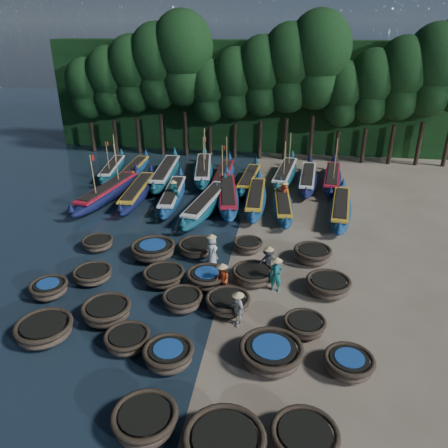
# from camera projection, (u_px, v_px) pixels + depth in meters

# --- Properties ---
(ground) EXTENTS (120.00, 120.00, 0.00)m
(ground) POSITION_uv_depth(u_px,v_px,m) (228.00, 268.00, 22.52)
(ground) COLOR gray
(ground) RESTS_ON ground
(foliage_wall) EXTENTS (40.00, 3.00, 10.00)m
(foliage_wall) POSITION_uv_depth(u_px,v_px,m) (263.00, 97.00, 41.46)
(foliage_wall) COLOR black
(foliage_wall) RESTS_ON ground
(coracle_2) EXTENTS (2.50, 2.50, 0.78)m
(coracle_2) POSITION_uv_depth(u_px,v_px,m) (145.00, 420.00, 13.39)
(coracle_2) COLOR brown
(coracle_2) RESTS_ON ground
(coracle_3) EXTENTS (2.47, 2.47, 0.82)m
(coracle_3) POSITION_uv_depth(u_px,v_px,m) (224.00, 443.00, 12.64)
(coracle_3) COLOR brown
(coracle_3) RESTS_ON ground
(coracle_4) EXTENTS (2.21, 2.21, 0.71)m
(coracle_4) POSITION_uv_depth(u_px,v_px,m) (305.00, 438.00, 12.88)
(coracle_4) COLOR brown
(coracle_4) RESTS_ON ground
(coracle_5) EXTENTS (2.43, 2.43, 0.75)m
(coracle_5) POSITION_uv_depth(u_px,v_px,m) (44.00, 330.00, 17.37)
(coracle_5) COLOR brown
(coracle_5) RESTS_ON ground
(coracle_6) EXTENTS (2.08, 2.08, 0.67)m
(coracle_6) POSITION_uv_depth(u_px,v_px,m) (127.00, 340.00, 16.88)
(coracle_6) COLOR brown
(coracle_6) RESTS_ON ground
(coracle_7) EXTENTS (1.92, 1.92, 0.77)m
(coracle_7) POSITION_uv_depth(u_px,v_px,m) (169.00, 355.00, 16.02)
(coracle_7) COLOR brown
(coracle_7) RESTS_ON ground
(coracle_8) EXTENTS (2.42, 2.42, 0.80)m
(coracle_8) POSITION_uv_depth(u_px,v_px,m) (271.00, 353.00, 16.08)
(coracle_8) COLOR brown
(coracle_8) RESTS_ON ground
(coracle_9) EXTENTS (2.19, 2.19, 0.69)m
(coracle_9) POSITION_uv_depth(u_px,v_px,m) (349.00, 364.00, 15.68)
(coracle_9) COLOR brown
(coracle_9) RESTS_ON ground
(coracle_10) EXTENTS (2.08, 2.08, 0.70)m
(coracle_10) POSITION_uv_depth(u_px,v_px,m) (49.00, 289.00, 20.05)
(coracle_10) COLOR brown
(coracle_10) RESTS_ON ground
(coracle_11) EXTENTS (2.11, 2.11, 0.80)m
(coracle_11) POSITION_uv_depth(u_px,v_px,m) (107.00, 311.00, 18.40)
(coracle_11) COLOR brown
(coracle_11) RESTS_ON ground
(coracle_12) EXTENTS (1.87, 1.87, 0.72)m
(coracle_12) POSITION_uv_depth(u_px,v_px,m) (182.00, 300.00, 19.21)
(coracle_12) COLOR brown
(coracle_12) RESTS_ON ground
(coracle_13) EXTENTS (2.41, 2.41, 0.70)m
(coracle_13) POSITION_uv_depth(u_px,v_px,m) (228.00, 302.00, 19.08)
(coracle_13) COLOR brown
(coracle_13) RESTS_ON ground
(coracle_14) EXTENTS (2.12, 2.12, 0.64)m
(coracle_14) POSITION_uv_depth(u_px,v_px,m) (304.00, 325.00, 17.72)
(coracle_14) COLOR brown
(coracle_14) RESTS_ON ground
(coracle_15) EXTENTS (1.95, 1.95, 0.64)m
(coracle_15) POSITION_uv_depth(u_px,v_px,m) (93.00, 275.00, 21.23)
(coracle_15) COLOR brown
(coracle_15) RESTS_ON ground
(coracle_16) EXTENTS (2.49, 2.49, 0.71)m
(coracle_16) POSITION_uv_depth(u_px,v_px,m) (164.00, 276.00, 21.04)
(coracle_16) COLOR brown
(coracle_16) RESTS_ON ground
(coracle_17) EXTENTS (2.00, 2.00, 0.77)m
(coracle_17) POSITION_uv_depth(u_px,v_px,m) (207.00, 278.00, 20.80)
(coracle_17) COLOR brown
(coracle_17) RESTS_ON ground
(coracle_18) EXTENTS (2.31, 2.31, 0.69)m
(coracle_18) POSITION_uv_depth(u_px,v_px,m) (253.00, 274.00, 21.19)
(coracle_18) COLOR brown
(coracle_18) RESTS_ON ground
(coracle_19) EXTENTS (2.11, 2.11, 0.77)m
(coracle_19) POSITION_uv_depth(u_px,v_px,m) (328.00, 285.00, 20.24)
(coracle_19) COLOR brown
(coracle_19) RESTS_ON ground
(coracle_20) EXTENTS (1.74, 1.74, 0.64)m
(coracle_20) POSITION_uv_depth(u_px,v_px,m) (98.00, 243.00, 24.22)
(coracle_20) COLOR brown
(coracle_20) RESTS_ON ground
(coracle_21) EXTENTS (2.92, 2.92, 0.80)m
(coracle_21) POSITION_uv_depth(u_px,v_px,m) (153.00, 250.00, 23.31)
(coracle_21) COLOR brown
(coracle_21) RESTS_ON ground
(coracle_22) EXTENTS (2.14, 2.14, 0.68)m
(coracle_22) POSITION_uv_depth(u_px,v_px,m) (197.00, 247.00, 23.72)
(coracle_22) COLOR brown
(coracle_22) RESTS_ON ground
(coracle_23) EXTENTS (1.83, 1.83, 0.64)m
(coracle_23) POSITION_uv_depth(u_px,v_px,m) (248.00, 245.00, 24.01)
(coracle_23) COLOR brown
(coracle_23) RESTS_ON ground
(coracle_24) EXTENTS (2.01, 2.01, 0.78)m
(coracle_24) POSITION_uv_depth(u_px,v_px,m) (313.00, 254.00, 22.91)
(coracle_24) COLOR brown
(coracle_24) RESTS_ON ground
(long_boat_1) EXTENTS (2.92, 8.80, 3.78)m
(long_boat_1) POSITION_uv_depth(u_px,v_px,m) (108.00, 192.00, 30.72)
(long_boat_1) COLOR #0F1039
(long_boat_1) RESTS_ON ground
(long_boat_2) EXTENTS (1.92, 8.29, 1.46)m
(long_boat_2) POSITION_uv_depth(u_px,v_px,m) (138.00, 192.00, 30.92)
(long_boat_2) COLOR #0F1039
(long_boat_2) RESTS_ON ground
(long_boat_3) EXTENTS (2.08, 7.94, 1.40)m
(long_boat_3) POSITION_uv_depth(u_px,v_px,m) (173.00, 196.00, 30.32)
(long_boat_3) COLOR navy
(long_boat_3) RESTS_ON ground
(long_boat_4) EXTENTS (2.78, 8.57, 1.52)m
(long_boat_4) POSITION_uv_depth(u_px,v_px,m) (206.00, 204.00, 28.87)
(long_boat_4) COLOR navy
(long_boat_4) RESTS_ON ground
(long_boat_5) EXTENTS (2.87, 8.50, 1.52)m
(long_boat_5) POSITION_uv_depth(u_px,v_px,m) (228.00, 196.00, 30.20)
(long_boat_5) COLOR navy
(long_boat_5) RESTS_ON ground
(long_boat_6) EXTENTS (1.60, 8.10, 1.43)m
(long_boat_6) POSITION_uv_depth(u_px,v_px,m) (256.00, 199.00, 29.81)
(long_boat_6) COLOR navy
(long_boat_6) RESTS_ON ground
(long_boat_7) EXTENTS (1.87, 7.40, 1.31)m
(long_boat_7) POSITION_uv_depth(u_px,v_px,m) (283.00, 205.00, 28.91)
(long_boat_7) COLOR navy
(long_boat_7) RESTS_ON ground
(long_boat_8) EXTENTS (2.29, 7.89, 1.40)m
(long_boat_8) POSITION_uv_depth(u_px,v_px,m) (341.00, 209.00, 28.25)
(long_boat_8) COLOR navy
(long_boat_8) RESTS_ON ground
(long_boat_9) EXTENTS (2.28, 7.25, 3.11)m
(long_boat_9) POSITION_uv_depth(u_px,v_px,m) (113.00, 169.00, 35.95)
(long_boat_9) COLOR navy
(long_boat_9) RESTS_ON ground
(long_boat_10) EXTENTS (1.59, 7.66, 1.35)m
(long_boat_10) POSITION_uv_depth(u_px,v_px,m) (134.00, 170.00, 35.50)
(long_boat_10) COLOR navy
(long_boat_10) RESTS_ON ground
(long_boat_11) EXTENTS (2.28, 9.06, 1.60)m
(long_boat_11) POSITION_uv_depth(u_px,v_px,m) (166.00, 173.00, 34.56)
(long_boat_11) COLOR navy
(long_boat_11) RESTS_ON ground
(long_boat_12) EXTENTS (2.93, 8.73, 3.76)m
(long_boat_12) POSITION_uv_depth(u_px,v_px,m) (203.00, 170.00, 35.22)
(long_boat_12) COLOR navy
(long_boat_12) RESTS_ON ground
(long_boat_13) EXTENTS (1.52, 7.93, 3.37)m
(long_boat_13) POSITION_uv_depth(u_px,v_px,m) (224.00, 176.00, 34.23)
(long_boat_13) COLOR navy
(long_boat_13) RESTS_ON ground
(long_boat_14) EXTENTS (1.80, 7.35, 1.30)m
(long_boat_14) POSITION_uv_depth(u_px,v_px,m) (249.00, 180.00, 33.52)
(long_boat_14) COLOR navy
(long_boat_14) RESTS_ON ground
(long_boat_15) EXTENTS (2.50, 8.40, 3.59)m
(long_boat_15) POSITION_uv_depth(u_px,v_px,m) (285.00, 174.00, 34.45)
(long_boat_15) COLOR navy
(long_boat_15) RESTS_ON ground
(long_boat_16) EXTENTS (1.93, 8.06, 1.42)m
(long_boat_16) POSITION_uv_depth(u_px,v_px,m) (308.00, 179.00, 33.45)
(long_boat_16) COLOR #0F1039
(long_boat_16) RESTS_ON ground
(long_boat_17) EXTENTS (2.23, 8.00, 3.42)m
(long_boat_17) POSITION_uv_depth(u_px,v_px,m) (332.00, 178.00, 33.60)
(long_boat_17) COLOR #0F1039
(long_boat_17) RESTS_ON ground
(fisherman_0) EXTENTS (0.96, 1.01, 1.94)m
(fisherman_0) POSITION_uv_depth(u_px,v_px,m) (212.00, 250.00, 22.33)
(fisherman_0) COLOR beige
(fisherman_0) RESTS_ON ground
(fisherman_1) EXTENTS (0.67, 0.52, 1.89)m
(fisherman_1) POSITION_uv_depth(u_px,v_px,m) (276.00, 273.00, 20.24)
(fisherman_1) COLOR #19696A
(fisherman_1) RESTS_ON ground
(fisherman_2) EXTENTS (0.85, 0.92, 1.71)m
(fisherman_2) POSITION_uv_depth(u_px,v_px,m) (222.00, 278.00, 20.07)
(fisherman_2) COLOR #C5401A
(fisherman_2) RESTS_ON ground
(fisherman_3) EXTENTS (1.08, 0.72, 1.75)m
(fisherman_3) POSITION_uv_depth(u_px,v_px,m) (268.00, 261.00, 21.49)
(fisherman_3) COLOR black
(fisherman_3) RESTS_ON ground
(fisherman_4) EXTENTS (0.84, 0.92, 1.71)m
(fisherman_4) POSITION_uv_depth(u_px,v_px,m) (238.00, 308.00, 18.00)
(fisherman_4) COLOR beige
(fisherman_4) RESTS_ON ground
(fisherman_5) EXTENTS (1.57, 1.43, 1.95)m
(fisherman_5) POSITION_uv_depth(u_px,v_px,m) (174.00, 193.00, 29.72)
(fisherman_5) COLOR #19696A
(fisherman_5) RESTS_ON ground
(fisherman_6) EXTENTS (0.93, 0.88, 1.80)m
(fisherman_6) POSITION_uv_depth(u_px,v_px,m) (284.00, 193.00, 29.91)
(fisherman_6) COLOR #C5401A
(fisherman_6) RESTS_ON ground
(tree_0) EXTENTS (3.68, 3.68, 8.68)m
(tree_0) POSITION_uv_depth(u_px,v_px,m) (86.00, 88.00, 40.07)
(tree_0) COLOR black
(tree_0) RESTS_ON ground
(tree_1) EXTENTS (4.09, 4.09, 9.65)m
(tree_1) POSITION_uv_depth(u_px,v_px,m) (109.00, 81.00, 39.47)
(tree_1) COLOR black
(tree_1) RESTS_ON ground
(tree_2) EXTENTS (4.51, 4.51, 10.63)m
(tree_2) POSITION_uv_depth(u_px,v_px,m) (133.00, 73.00, 38.88)
(tree_2) COLOR black
(tree_2) RESTS_ON ground
(tree_3) EXTENTS (4.92, 4.92, 11.60)m
(tree_3) POSITION_uv_depth(u_px,v_px,m) (158.00, 66.00, 38.28)
(tree_3) COLOR black
(tree_3) RESTS_ON ground
(tree_4) EXTENTS (5.34, 5.34, 12.58)m
(tree_4) POSITION_uv_depth(u_px,v_px,m) (183.00, 58.00, 37.68)
(tree_4) COLOR black
(tree_4) RESTS_ON ground
(tree_5) EXTENTS (3.68, 3.68, 8.68)m
(tree_5) POSITION_uv_depth(u_px,v_px,m) (209.00, 91.00, 38.52)
(tree_5) COLOR black
(tree_5) RESTS_ON ground
(tree_6) EXTENTS (4.09, 4.09, 9.65)m
(tree_6) POSITION_uv_depth(u_px,v_px,m) (235.00, 83.00, 37.92)
(tree_6) COLOR black
(tree_6) RESTS_ON ground
(tree_7) EXTENTS (4.51, 4.51, 10.63)m
(tree_7) POSITION_uv_depth(u_px,v_px,m) (262.00, 75.00, 37.32)
(tree_7) COLOR black
(tree_7) RESTS_ON ground
(tree_8) EXTENTS (4.92, 4.92, 11.60)m
(tree_8) POSITION_uv_depth(u_px,v_px,m) (290.00, 67.00, 36.73)
(tree_8) COLOR black
(tree_8) RESTS_ON ground
(tree_9) EXTENTS (5.34, 5.34, 12.58)m
(tree_9) POSITION_uv_depth(u_px,v_px,m) (318.00, 59.00, 36.13)
(tree_9) COLOR black
(tree_9) RESTS_ON ground
(tree_10) EXTENTS (3.68, 3.68, 8.68)m
(tree_10) POSITION_uv_depth(u_px,v_px,m) (343.00, 93.00, 36.96)
(tree_10) COLOR black
(tree_10) RESTS_ON ground
(tree_11) EXTENTS (4.09, 4.09, 9.65)m
(tree_11) POSITION_uv_depth(u_px,v_px,m) (372.00, 86.00, 36.37)
(tree_11) COLOR black
(tree_11) RESTS_ON ground
(tree_12) EXTENTS (4.51, 4.51, 10.63)m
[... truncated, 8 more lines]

